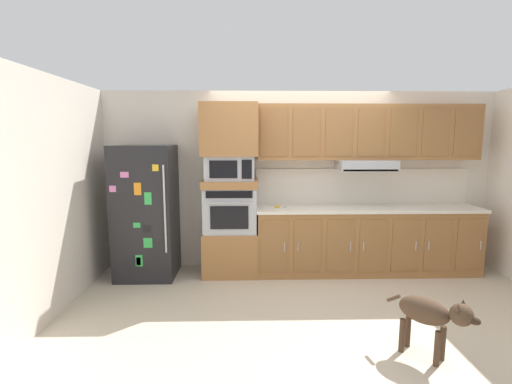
# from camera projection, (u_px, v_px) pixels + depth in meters

# --- Properties ---
(ground_plane) EXTENTS (9.60, 9.60, 0.00)m
(ground_plane) POSITION_uv_depth(u_px,v_px,m) (309.00, 294.00, 4.45)
(ground_plane) COLOR beige
(back_kitchen_wall) EXTENTS (6.20, 0.12, 2.50)m
(back_kitchen_wall) POSITION_uv_depth(u_px,v_px,m) (298.00, 180.00, 5.37)
(back_kitchen_wall) COLOR beige
(back_kitchen_wall) RESTS_ON ground
(side_panel_left) EXTENTS (0.12, 7.10, 2.50)m
(side_panel_left) POSITION_uv_depth(u_px,v_px,m) (66.00, 192.00, 4.20)
(side_panel_left) COLOR beige
(side_panel_left) RESTS_ON ground
(refrigerator) EXTENTS (0.76, 0.73, 1.76)m
(refrigerator) POSITION_uv_depth(u_px,v_px,m) (146.00, 212.00, 4.94)
(refrigerator) COLOR black
(refrigerator) RESTS_ON ground
(oven_base_cabinet) EXTENTS (0.74, 0.62, 0.60)m
(oven_base_cabinet) POSITION_uv_depth(u_px,v_px,m) (231.00, 251.00, 5.12)
(oven_base_cabinet) COLOR #996638
(oven_base_cabinet) RESTS_ON ground
(built_in_oven) EXTENTS (0.70, 0.62, 0.60)m
(built_in_oven) POSITION_uv_depth(u_px,v_px,m) (230.00, 209.00, 5.03)
(built_in_oven) COLOR #A8AAAF
(built_in_oven) RESTS_ON oven_base_cabinet
(appliance_mid_shelf) EXTENTS (0.74, 0.62, 0.10)m
(appliance_mid_shelf) POSITION_uv_depth(u_px,v_px,m) (230.00, 183.00, 4.99)
(appliance_mid_shelf) COLOR #996638
(appliance_mid_shelf) RESTS_ON built_in_oven
(microwave) EXTENTS (0.64, 0.54, 0.32)m
(microwave) POSITION_uv_depth(u_px,v_px,m) (230.00, 168.00, 4.95)
(microwave) COLOR #A8AAAF
(microwave) RESTS_ON appliance_mid_shelf
(appliance_upper_cabinet) EXTENTS (0.74, 0.62, 0.68)m
(appliance_upper_cabinet) POSITION_uv_depth(u_px,v_px,m) (230.00, 130.00, 4.88)
(appliance_upper_cabinet) COLOR #996638
(appliance_upper_cabinet) RESTS_ON microwave
(lower_cabinet_run) EXTENTS (3.01, 0.63, 0.88)m
(lower_cabinet_run) POSITION_uv_depth(u_px,v_px,m) (366.00, 241.00, 5.14)
(lower_cabinet_run) COLOR #996638
(lower_cabinet_run) RESTS_ON ground
(countertop_slab) EXTENTS (3.05, 0.64, 0.04)m
(countertop_slab) POSITION_uv_depth(u_px,v_px,m) (367.00, 208.00, 5.08)
(countertop_slab) COLOR silver
(countertop_slab) RESTS_ON lower_cabinet_run
(backsplash_panel) EXTENTS (3.05, 0.02, 0.50)m
(backsplash_panel) POSITION_uv_depth(u_px,v_px,m) (361.00, 186.00, 5.33)
(backsplash_panel) COLOR silver
(backsplash_panel) RESTS_ON countertop_slab
(upper_cabinet_with_hood) EXTENTS (3.01, 0.48, 0.88)m
(upper_cabinet_with_hood) POSITION_uv_depth(u_px,v_px,m) (367.00, 134.00, 5.06)
(upper_cabinet_with_hood) COLOR #996638
(upper_cabinet_with_hood) RESTS_ON backsplash_panel
(screwdriver) EXTENTS (0.17, 0.16, 0.03)m
(screwdriver) POSITION_uv_depth(u_px,v_px,m) (278.00, 206.00, 5.02)
(screwdriver) COLOR yellow
(screwdriver) RESTS_ON countertop_slab
(dog) EXTENTS (0.55, 0.58, 0.58)m
(dog) POSITION_uv_depth(u_px,v_px,m) (431.00, 314.00, 3.09)
(dog) COLOR #473323
(dog) RESTS_ON ground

